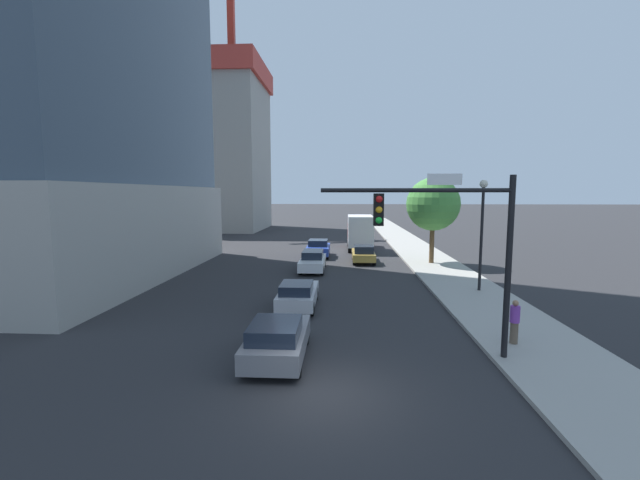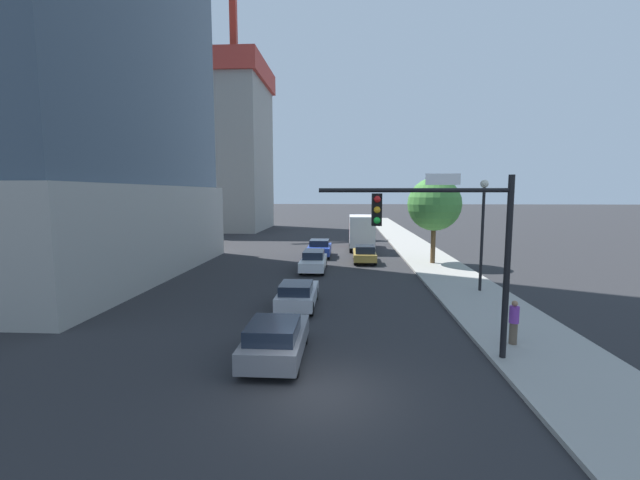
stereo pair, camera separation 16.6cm
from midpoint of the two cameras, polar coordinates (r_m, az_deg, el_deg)
The scene contains 13 objects.
ground_plane at distance 12.26m, azimuth 0.36°, elevation -20.53°, with size 400.00×400.00×0.00m, color #28282B.
sidewalk at distance 32.16m, azimuth 16.26°, elevation -3.58°, with size 4.22×120.00×0.15m, color #9E9B93.
construction_building at distance 66.32m, azimuth -14.57°, elevation 13.40°, with size 16.78×16.02×32.89m.
traffic_light_pole at distance 13.91m, azimuth 17.49°, elevation 1.20°, with size 6.22×0.48×6.05m.
street_lamp at distance 24.31m, azimuth 21.89°, elevation 2.70°, with size 0.44×0.44×6.16m.
street_tree at distance 32.90m, azimuth 15.75°, elevation 4.79°, with size 4.10×4.10×6.63m.
car_gold at distance 33.24m, azimuth 6.35°, elevation -1.93°, with size 1.77×4.20×1.43m.
car_silver at distance 20.16m, azimuth -2.89°, elevation -7.54°, with size 1.76×4.15×1.36m.
car_gray at distance 14.20m, azimuth -5.88°, elevation -13.55°, with size 1.87×4.08×1.42m.
car_white at distance 29.64m, azimuth -0.74°, elevation -2.90°, with size 1.73×4.76×1.44m.
car_blue at distance 36.07m, azimuth 0.06°, elevation -1.15°, with size 1.95×4.23×1.51m.
box_truck at distance 40.35m, azimuth 5.90°, elevation 1.21°, with size 2.35×6.95×3.42m.
pedestrian_purple_shirt at distance 16.62m, azimuth 25.61°, elevation -10.24°, with size 0.34×0.34×1.60m.
Camera 2 is at (0.71, -10.89, 5.58)m, focal length 23.01 mm.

